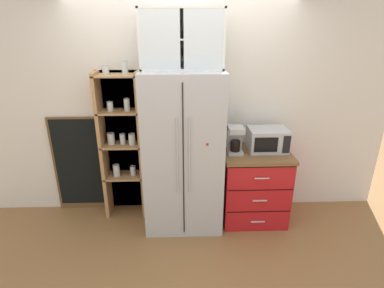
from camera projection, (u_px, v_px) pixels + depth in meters
name	position (u px, v px, depth m)	size (l,w,h in m)	color
ground_plane	(184.00, 220.00, 3.76)	(10.71, 10.71, 0.00)	olive
wall_back_cream	(183.00, 111.00, 3.66)	(5.01, 0.10, 2.55)	silver
refrigerator	(183.00, 152.00, 3.44)	(0.87, 0.69, 1.82)	#B7BABF
pantry_shelf_column	(123.00, 142.00, 3.65)	(0.53, 0.32, 1.89)	brown
counter_cabinet	(254.00, 185.00, 3.67)	(0.78, 0.63, 0.88)	red
microwave	(268.00, 140.00, 3.51)	(0.44, 0.33, 0.26)	#B7BABF
coffee_maker	(235.00, 139.00, 3.45)	(0.17, 0.20, 0.31)	#B7B7BC
mug_red	(257.00, 148.00, 3.51)	(0.12, 0.08, 0.09)	red
mug_sage	(257.00, 148.00, 3.50)	(0.11, 0.08, 0.09)	#8CA37F
bottle_clear	(256.00, 141.00, 3.54)	(0.06, 0.06, 0.25)	silver
upper_cabinet	(182.00, 39.00, 3.04)	(0.83, 0.32, 0.58)	silver
chalkboard_menu	(78.00, 165.00, 3.79)	(0.60, 0.04, 1.23)	brown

